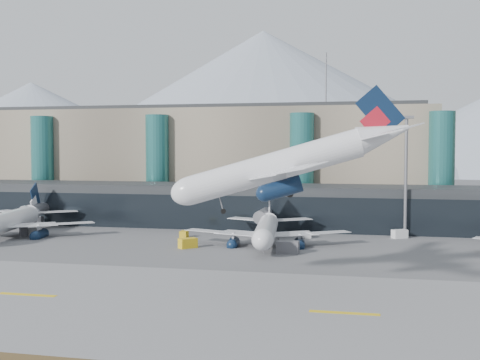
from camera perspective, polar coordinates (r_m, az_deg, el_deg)
name	(u,v)px	position (r m, az deg, el deg)	size (l,w,h in m)	color
ground	(209,278)	(88.42, -2.93, -9.23)	(900.00, 900.00, 0.00)	#515154
runway_strip	(177,303)	(74.44, -6.03, -11.56)	(400.00, 40.00, 0.04)	slate
runway_markings	(177,303)	(74.43, -6.03, -11.54)	(128.00, 1.00, 0.02)	gold
concourse	(273,206)	(143.58, 3.13, -2.50)	(170.00, 27.00, 10.00)	black
terminal_main	(208,160)	(179.85, -3.09, 1.95)	(130.00, 30.00, 31.00)	gray
teal_towers	(228,166)	(161.91, -1.18, 1.33)	(116.40, 19.40, 46.00)	#256866
mountain_ridge	(362,113)	(464.20, 11.52, 6.28)	(910.00, 400.00, 110.00)	gray
lightmast_mid	(406,169)	(131.63, 15.46, 1.02)	(3.00, 1.20, 25.60)	slate
hero_jet	(297,155)	(80.21, 5.45, 2.37)	(34.11, 33.83, 11.03)	silver
jet_parked_left	(13,214)	(138.98, -20.68, -3.05)	(36.58, 37.10, 11.97)	silver
jet_parked_mid	(267,223)	(118.33, 2.57, -4.07)	(33.92, 33.81, 11.00)	silver
veh_a	(31,231)	(138.04, -19.19, -4.60)	(3.05, 1.71, 1.71)	silver
veh_b	(184,234)	(127.61, -5.33, -5.14)	(2.39, 1.47, 1.38)	gold
veh_c	(288,247)	(108.35, 4.55, -6.37)	(3.97, 2.09, 2.20)	#525258
veh_d	(400,234)	(130.24, 14.89, -4.97)	(3.14, 1.68, 1.79)	silver
veh_f	(24,231)	(138.28, -19.81, -4.58)	(3.27, 1.73, 1.83)	#525258
veh_g	(307,235)	(127.18, 6.34, -5.17)	(2.35, 1.37, 1.37)	silver
veh_h	(188,243)	(114.04, -4.97, -5.99)	(3.36, 1.77, 1.85)	gold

